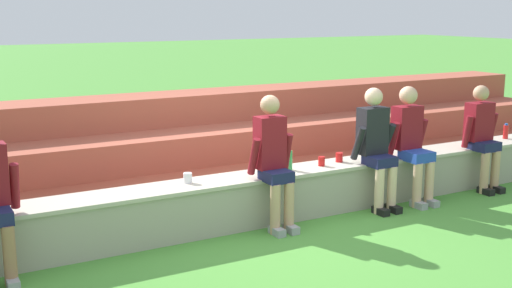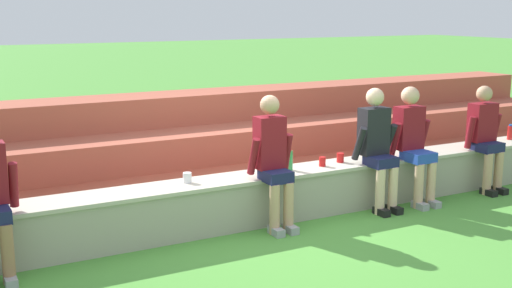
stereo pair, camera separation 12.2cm
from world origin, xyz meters
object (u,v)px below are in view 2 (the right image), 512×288
water_bottle_near_left (510,132)px  plastic_cup_left_end (187,178)px  water_bottle_center_gap (289,160)px  person_far_right (414,141)px  person_rightmost_edge (486,135)px  plastic_cup_middle (340,158)px  person_right_of_center (378,145)px  person_center (273,159)px  plastic_cup_right_end (322,162)px

water_bottle_near_left → plastic_cup_left_end: 4.85m
plastic_cup_left_end → water_bottle_center_gap: bearing=-1.9°
person_far_right → person_rightmost_edge: person_far_right is taller
water_bottle_center_gap → plastic_cup_middle: bearing=3.3°
person_right_of_center → water_bottle_center_gap: size_ratio=5.89×
person_rightmost_edge → plastic_cup_middle: size_ratio=12.32×
water_bottle_center_gap → plastic_cup_left_end: (-1.23, 0.04, -0.06)m
person_right_of_center → person_center: bearing=-179.2°
person_rightmost_edge → plastic_cup_left_end: person_rightmost_edge is taller
person_right_of_center → plastic_cup_left_end: (-2.28, 0.28, -0.18)m
person_far_right → water_bottle_center_gap: size_ratio=5.81×
person_center → plastic_cup_right_end: 0.85m
water_bottle_near_left → plastic_cup_right_end: bearing=-178.7°
person_rightmost_edge → plastic_cup_middle: 2.08m
person_center → water_bottle_near_left: person_center is taller
person_rightmost_edge → person_far_right: bearing=177.9°
person_far_right → person_rightmost_edge: 1.17m
water_bottle_center_gap → plastic_cup_left_end: size_ratio=2.26×
water_bottle_near_left → person_far_right: bearing=-172.1°
plastic_cup_left_end → person_right_of_center: bearing=-7.1°
water_bottle_near_left → plastic_cup_middle: (-2.89, -0.01, -0.04)m
person_right_of_center → plastic_cup_middle: person_right_of_center is taller
person_far_right → water_bottle_center_gap: person_far_right is taller
person_right_of_center → person_far_right: (0.56, 0.01, -0.01)m
person_rightmost_edge → plastic_cup_middle: person_rightmost_edge is taller
person_center → plastic_cup_middle: person_center is taller
person_rightmost_edge → person_center: bearing=179.8°
person_far_right → plastic_cup_left_end: 2.86m
person_right_of_center → plastic_cup_right_end: (-0.62, 0.22, -0.17)m
water_bottle_near_left → person_right_of_center: bearing=-173.5°
person_rightmost_edge → water_bottle_center_gap: size_ratio=5.62×
person_far_right → plastic_cup_middle: bearing=162.9°
water_bottle_center_gap → plastic_cup_middle: size_ratio=2.19×
person_center → plastic_cup_middle: (1.09, 0.30, -0.17)m
person_right_of_center → plastic_cup_right_end: bearing=160.5°
person_right_of_center → plastic_cup_right_end: size_ratio=13.05×
water_bottle_near_left → plastic_cup_right_end: size_ratio=1.95×
person_right_of_center → person_rightmost_edge: size_ratio=1.05×
water_bottle_center_gap → plastic_cup_middle: 0.74m
person_far_right → person_right_of_center: bearing=-178.8°
person_center → plastic_cup_left_end: person_center is taller
person_right_of_center → person_rightmost_edge: person_right_of_center is taller
person_far_right → plastic_cup_right_end: bearing=170.0°
water_bottle_center_gap → plastic_cup_right_end: size_ratio=2.22×
person_center → plastic_cup_right_end: bearing=16.8°
water_bottle_near_left → plastic_cup_right_end: water_bottle_near_left is taller
plastic_cup_middle → person_far_right: bearing=-17.1°
plastic_cup_left_end → plastic_cup_middle: bearing=0.0°
person_right_of_center → water_bottle_near_left: (2.57, 0.29, -0.13)m
person_center → person_right_of_center: (1.42, 0.02, 0.00)m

